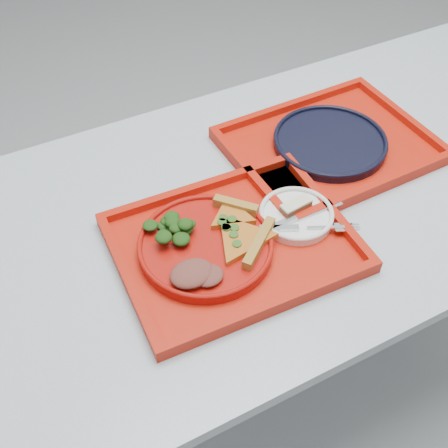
{
  "coord_description": "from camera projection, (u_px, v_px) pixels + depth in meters",
  "views": [
    {
      "loc": [
        -0.61,
        -0.72,
        1.59
      ],
      "look_at": [
        -0.27,
        -0.05,
        0.78
      ],
      "focal_mm": 45.0,
      "sensor_mm": 36.0,
      "label": 1
    }
  ],
  "objects": [
    {
      "name": "ground",
      "position": [
        290.0,
        351.0,
        1.8
      ],
      "size": [
        10.0,
        10.0,
        0.0
      ],
      "primitive_type": "plane",
      "color": "gray",
      "rests_on": "ground"
    },
    {
      "name": "table",
      "position": [
        315.0,
        201.0,
        1.3
      ],
      "size": [
        1.6,
        0.8,
        0.75
      ],
      "color": "#97A1A9",
      "rests_on": "ground"
    },
    {
      "name": "tray_main",
      "position": [
        233.0,
        245.0,
        1.1
      ],
      "size": [
        0.46,
        0.37,
        0.01
      ],
      "primitive_type": "cube",
      "rotation": [
        0.0,
        0.0,
        -0.04
      ],
      "color": "#B51909",
      "rests_on": "table"
    },
    {
      "name": "tray_far",
      "position": [
        329.0,
        148.0,
        1.31
      ],
      "size": [
        0.46,
        0.36,
        0.01
      ],
      "primitive_type": "cube",
      "rotation": [
        0.0,
        0.0,
        0.02
      ],
      "color": "#B51909",
      "rests_on": "table"
    },
    {
      "name": "dinner_plate",
      "position": [
        206.0,
        247.0,
        1.08
      ],
      "size": [
        0.26,
        0.26,
        0.02
      ],
      "primitive_type": "cylinder",
      "color": "#A3120A",
      "rests_on": "tray_main"
    },
    {
      "name": "side_plate",
      "position": [
        296.0,
        216.0,
        1.14
      ],
      "size": [
        0.15,
        0.15,
        0.01
      ],
      "primitive_type": "cylinder",
      "color": "white",
      "rests_on": "tray_main"
    },
    {
      "name": "navy_plate",
      "position": [
        330.0,
        143.0,
        1.3
      ],
      "size": [
        0.26,
        0.26,
        0.02
      ],
      "primitive_type": "cylinder",
      "color": "black",
      "rests_on": "tray_far"
    },
    {
      "name": "pizza_slice_a",
      "position": [
        242.0,
        237.0,
        1.07
      ],
      "size": [
        0.19,
        0.19,
        0.02
      ],
      "primitive_type": null,
      "rotation": [
        0.0,
        0.0,
        2.24
      ],
      "color": "orange",
      "rests_on": "dinner_plate"
    },
    {
      "name": "pizza_slice_b",
      "position": [
        231.0,
        214.0,
        1.11
      ],
      "size": [
        0.14,
        0.14,
        0.02
      ],
      "primitive_type": null,
      "rotation": [
        0.0,
        0.0,
        3.88
      ],
      "color": "orange",
      "rests_on": "dinner_plate"
    },
    {
      "name": "salad_heap",
      "position": [
        172.0,
        227.0,
        1.08
      ],
      "size": [
        0.08,
        0.07,
        0.04
      ],
      "primitive_type": "ellipsoid",
      "color": "black",
      "rests_on": "dinner_plate"
    },
    {
      "name": "meat_portion",
      "position": [
        192.0,
        273.0,
        1.01
      ],
      "size": [
        0.08,
        0.07,
        0.02
      ],
      "primitive_type": "ellipsoid",
      "color": "brown",
      "rests_on": "dinner_plate"
    },
    {
      "name": "dessert_bar",
      "position": [
        296.0,
        206.0,
        1.14
      ],
      "size": [
        0.07,
        0.03,
        0.02
      ],
      "rotation": [
        0.0,
        0.0,
        0.11
      ],
      "color": "#522F1B",
      "rests_on": "side_plate"
    },
    {
      "name": "knife",
      "position": [
        302.0,
        215.0,
        1.12
      ],
      "size": [
        0.19,
        0.02,
        0.01
      ],
      "primitive_type": "cube",
      "rotation": [
        0.0,
        0.0,
        -0.01
      ],
      "color": "silver",
      "rests_on": "side_plate"
    },
    {
      "name": "fork",
      "position": [
        306.0,
        228.0,
        1.1
      ],
      "size": [
        0.18,
        0.1,
        0.01
      ],
      "primitive_type": "cube",
      "rotation": [
        0.0,
        0.0,
        -0.45
      ],
      "color": "silver",
      "rests_on": "side_plate"
    }
  ]
}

